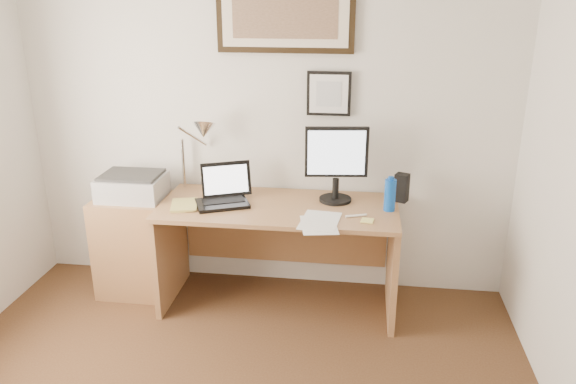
% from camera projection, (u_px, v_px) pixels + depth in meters
% --- Properties ---
extents(wall_back, '(3.50, 0.02, 2.50)m').
position_uv_depth(wall_back, '(265.00, 120.00, 3.96)').
color(wall_back, silver).
rests_on(wall_back, ground).
extents(side_cabinet, '(0.50, 0.40, 0.73)m').
position_uv_depth(side_cabinet, '(134.00, 245.00, 4.08)').
color(side_cabinet, '#90633C').
rests_on(side_cabinet, floor).
extents(water_bottle, '(0.07, 0.07, 0.21)m').
position_uv_depth(water_bottle, '(390.00, 195.00, 3.65)').
color(water_bottle, '#0D4AB1').
rests_on(water_bottle, desk).
extents(bottle_cap, '(0.04, 0.04, 0.02)m').
position_uv_depth(bottle_cap, '(391.00, 178.00, 3.61)').
color(bottle_cap, '#0D4AB1').
rests_on(bottle_cap, water_bottle).
extents(speaker, '(0.11, 0.10, 0.20)m').
position_uv_depth(speaker, '(402.00, 188.00, 3.81)').
color(speaker, black).
rests_on(speaker, desk).
extents(paper_sheet_a, '(0.27, 0.34, 0.00)m').
position_uv_depth(paper_sheet_a, '(319.00, 225.00, 3.46)').
color(paper_sheet_a, white).
rests_on(paper_sheet_a, desk).
extents(paper_sheet_b, '(0.27, 0.36, 0.00)m').
position_uv_depth(paper_sheet_b, '(320.00, 221.00, 3.51)').
color(paper_sheet_b, white).
rests_on(paper_sheet_b, desk).
extents(sticky_pad, '(0.09, 0.09, 0.01)m').
position_uv_depth(sticky_pad, '(367.00, 221.00, 3.51)').
color(sticky_pad, '#FAEF76').
rests_on(sticky_pad, desk).
extents(marker_pen, '(0.14, 0.06, 0.02)m').
position_uv_depth(marker_pen, '(356.00, 216.00, 3.58)').
color(marker_pen, white).
rests_on(marker_pen, desk).
extents(book, '(0.22, 0.27, 0.02)m').
position_uv_depth(book, '(171.00, 206.00, 3.74)').
color(book, tan).
rests_on(book, desk).
extents(desk, '(1.60, 0.70, 0.75)m').
position_uv_depth(desk, '(280.00, 232.00, 3.93)').
color(desk, '#90633C').
rests_on(desk, floor).
extents(laptop, '(0.41, 0.42, 0.26)m').
position_uv_depth(laptop, '(224.00, 195.00, 3.80)').
color(laptop, black).
rests_on(laptop, desk).
extents(lcd_monitor, '(0.42, 0.22, 0.52)m').
position_uv_depth(lcd_monitor, '(336.00, 161.00, 3.75)').
color(lcd_monitor, black).
rests_on(lcd_monitor, desk).
extents(printer, '(0.44, 0.34, 0.18)m').
position_uv_depth(printer, '(132.00, 186.00, 3.94)').
color(printer, '#AAAAAD').
rests_on(printer, side_cabinet).
extents(desk_lamp, '(0.29, 0.27, 0.53)m').
position_uv_depth(desk_lamp, '(202.00, 133.00, 3.86)').
color(desk_lamp, silver).
rests_on(desk_lamp, desk).
extents(picture_large, '(0.92, 0.04, 0.47)m').
position_uv_depth(picture_large, '(285.00, 17.00, 3.68)').
color(picture_large, black).
rests_on(picture_large, wall_back).
extents(picture_small, '(0.30, 0.03, 0.30)m').
position_uv_depth(picture_small, '(329.00, 94.00, 3.81)').
color(picture_small, black).
rests_on(picture_small, wall_back).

